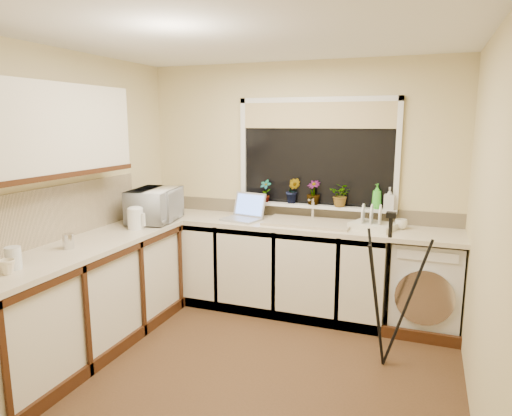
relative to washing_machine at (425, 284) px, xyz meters
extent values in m
plane|color=#523420|center=(-1.29, -1.25, -0.42)|extent=(3.20, 3.20, 0.00)
plane|color=white|center=(-1.29, -1.25, 2.03)|extent=(3.20, 3.20, 0.00)
plane|color=beige|center=(-1.29, 0.25, 0.81)|extent=(3.20, 0.00, 3.20)
plane|color=beige|center=(-1.29, -2.75, 0.81)|extent=(3.20, 0.00, 3.20)
plane|color=beige|center=(-2.89, -1.25, 0.81)|extent=(0.00, 3.00, 3.00)
plane|color=beige|center=(0.31, -1.25, 0.81)|extent=(0.00, 3.00, 3.00)
cube|color=silver|center=(-1.61, -0.05, 0.01)|extent=(2.55, 0.60, 0.86)
cube|color=silver|center=(-2.59, -1.55, 0.01)|extent=(0.54, 2.40, 0.86)
cube|color=beige|center=(-1.29, -0.05, 0.46)|extent=(3.20, 0.60, 0.04)
cube|color=beige|center=(-2.59, -1.55, 0.46)|extent=(0.60, 2.40, 0.04)
cube|color=silver|center=(-2.73, -1.70, 1.38)|extent=(0.28, 1.90, 0.70)
cube|color=beige|center=(-2.87, -1.55, 0.71)|extent=(0.02, 2.40, 0.45)
cube|color=beige|center=(-1.29, 0.24, 0.55)|extent=(3.20, 0.02, 0.14)
cube|color=black|center=(-1.09, 0.24, 1.13)|extent=(1.50, 0.02, 1.00)
cube|color=tan|center=(-1.09, 0.21, 1.51)|extent=(1.50, 0.02, 0.25)
cube|color=white|center=(-1.09, 0.18, 0.62)|extent=(1.60, 0.14, 0.03)
cube|color=tan|center=(-1.09, -0.05, 0.50)|extent=(0.82, 0.46, 0.03)
cylinder|color=silver|center=(-1.09, 0.13, 0.60)|extent=(0.03, 0.03, 0.24)
cube|color=silver|center=(0.00, 0.00, 0.00)|extent=(0.59, 0.57, 0.83)
cube|color=#ABACB4|center=(-1.75, -0.13, 0.49)|extent=(0.39, 0.32, 0.02)
cube|color=#5B85F7|center=(-1.72, 0.02, 0.62)|extent=(0.36, 0.15, 0.24)
cylinder|color=white|center=(-2.51, -0.81, 0.58)|extent=(0.14, 0.14, 0.19)
cube|color=beige|center=(-0.48, -0.05, 0.51)|extent=(0.45, 0.39, 0.06)
cylinder|color=white|center=(-2.58, -2.07, 0.56)|extent=(0.10, 0.10, 0.15)
cylinder|color=silver|center=(-2.60, -1.55, 0.54)|extent=(0.08, 0.08, 0.12)
imported|color=silver|center=(-2.53, -0.46, 0.64)|extent=(0.48, 0.64, 0.32)
imported|color=#999999|center=(-1.59, 0.16, 0.75)|extent=(0.13, 0.10, 0.23)
imported|color=#999999|center=(-1.31, 0.18, 0.76)|extent=(0.15, 0.12, 0.26)
imported|color=#999999|center=(-1.10, 0.18, 0.75)|extent=(0.17, 0.17, 0.24)
imported|color=#999999|center=(-0.81, 0.15, 0.75)|extent=(0.24, 0.22, 0.23)
imported|color=green|center=(-0.48, 0.17, 0.75)|extent=(0.12, 0.12, 0.24)
imported|color=#999999|center=(-0.36, 0.17, 0.74)|extent=(0.10, 0.10, 0.21)
imported|color=silver|center=(-0.24, 0.04, 0.53)|extent=(0.13, 0.13, 0.09)
imported|color=#F1E3C6|center=(-2.54, -2.16, 0.53)|extent=(0.11, 0.11, 0.09)
camera|label=1|loc=(-0.05, -4.24, 1.45)|focal=32.15mm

